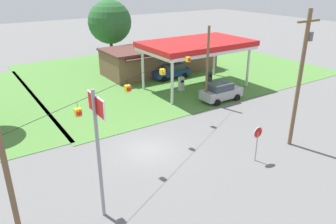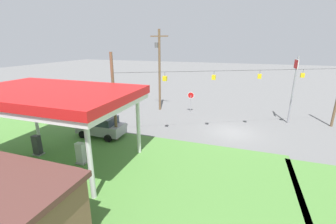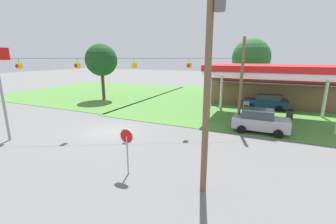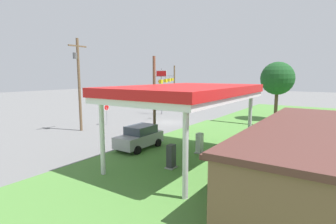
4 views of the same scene
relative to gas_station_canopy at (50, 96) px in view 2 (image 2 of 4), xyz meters
The scene contains 9 objects.
ground_plane 15.69m from the gas_station_canopy, 141.12° to the right, with size 160.00×160.00×0.00m, color slate.
gas_station_canopy is the anchor object (origin of this frame).
fuel_pump_near 4.44m from the gas_station_canopy, behind, with size 0.71×0.56×1.57m.
fuel_pump_far 4.44m from the gas_station_canopy, ahead, with size 0.71×0.56×1.57m.
car_at_pumps_front 6.00m from the gas_station_canopy, 95.79° to the right, with size 4.26×2.12×1.88m.
stop_sign_roadside 16.22m from the gas_station_canopy, 113.37° to the right, with size 0.80×0.08×2.50m.
stop_sign_overhead 22.10m from the gas_station_canopy, 140.42° to the right, with size 0.22×1.90×6.93m.
utility_pole_main 14.63m from the gas_station_canopy, 99.24° to the right, with size 2.20×0.44×9.72m.
signal_span_gantry 14.98m from the gas_station_canopy, 141.08° to the right, with size 19.21×10.24×7.49m.
Camera 2 is at (-0.67, 20.74, 8.13)m, focal length 24.00 mm.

